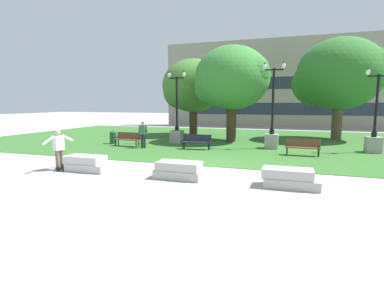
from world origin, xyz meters
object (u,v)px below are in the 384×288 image
object	(u,v)px
skateboard	(68,169)
lamp_post_right	(272,131)
person_bystander_near_lawn	(143,133)
concrete_block_center	(87,164)
park_bench_near_left	(303,146)
lamp_post_left	(177,129)
trash_bin	(113,137)
park_bench_far_left	(196,141)
concrete_block_left	(179,170)
park_bench_near_right	(128,138)
lamp_post_center	(374,135)
concrete_block_right	(290,178)
person_skateboarder	(59,147)

from	to	relation	value
skateboard	lamp_post_right	bearing A→B (deg)	50.06
lamp_post_right	person_bystander_near_lawn	distance (m)	8.09
concrete_block_center	park_bench_near_left	distance (m)	11.06
skateboard	lamp_post_left	world-z (taller)	lamp_post_left
trash_bin	park_bench_far_left	bearing A→B (deg)	-5.20
concrete_block_left	trash_bin	distance (m)	11.00
park_bench_near_right	lamp_post_center	xyz separation A→B (m)	(14.76, 2.18, 0.47)
concrete_block_left	lamp_post_right	xyz separation A→B (m)	(2.81, 8.86, 0.79)
person_bystander_near_lawn	concrete_block_left	bearing A→B (deg)	-52.90
skateboard	park_bench_near_right	xyz separation A→B (m)	(-1.39, 7.27, 0.45)
trash_bin	skateboard	bearing A→B (deg)	-69.47
lamp_post_left	lamp_post_center	bearing A→B (deg)	-1.43
park_bench_far_left	trash_bin	world-z (taller)	trash_bin
concrete_block_right	skateboard	size ratio (longest dim) A/B	1.81
concrete_block_center	park_bench_far_left	xyz separation A→B (m)	(2.58, 7.11, 0.23)
skateboard	person_bystander_near_lawn	distance (m)	6.92
concrete_block_center	lamp_post_right	size ratio (longest dim) A/B	0.36
person_skateboarder	park_bench_near_left	xyz separation A→B (m)	(9.95, 7.02, -0.44)
concrete_block_left	lamp_post_center	size ratio (longest dim) A/B	0.37
skateboard	park_bench_far_left	xyz separation A→B (m)	(3.33, 7.44, 0.45)
lamp_post_left	person_skateboarder	bearing A→B (deg)	-99.35
park_bench_near_right	concrete_block_center	bearing A→B (deg)	-72.87
park_bench_near_left	trash_bin	distance (m)	12.51
park_bench_near_left	skateboard	bearing A→B (deg)	-143.15
park_bench_near_left	park_bench_near_right	bearing A→B (deg)	179.12
concrete_block_left	trash_bin	world-z (taller)	trash_bin
trash_bin	lamp_post_right	bearing A→B (deg)	6.34
concrete_block_right	lamp_post_center	world-z (taller)	lamp_post_center
person_skateboarder	trash_bin	size ratio (longest dim) A/B	1.78
person_skateboarder	lamp_post_right	xyz separation A→B (m)	(8.17, 9.12, 0.12)
trash_bin	concrete_block_left	bearing A→B (deg)	-44.18
lamp_post_right	concrete_block_right	bearing A→B (deg)	-82.38
park_bench_near_right	person_bystander_near_lawn	bearing A→B (deg)	-16.85
concrete_block_center	person_bystander_near_lawn	bearing A→B (deg)	96.86
park_bench_near_left	person_bystander_near_lawn	bearing A→B (deg)	-178.53
trash_bin	person_bystander_near_lawn	distance (m)	3.21
park_bench_far_left	lamp_post_right	bearing A→B (deg)	21.96
skateboard	lamp_post_center	distance (m)	16.39
skateboard	trash_bin	bearing A→B (deg)	110.53
person_skateboarder	lamp_post_right	size ratio (longest dim) A/B	0.32
lamp_post_left	person_bystander_near_lawn	size ratio (longest dim) A/B	2.96
concrete_block_right	concrete_block_left	bearing A→B (deg)	-179.51
concrete_block_right	skateboard	world-z (taller)	concrete_block_right
park_bench_near_right	person_bystander_near_lawn	distance (m)	1.48
lamp_post_left	person_bystander_near_lawn	bearing A→B (deg)	-111.93
concrete_block_left	concrete_block_right	size ratio (longest dim) A/B	0.96
skateboard	park_bench_near_right	size ratio (longest dim) A/B	0.57
park_bench_far_left	lamp_post_right	size ratio (longest dim) A/B	0.34
skateboard	park_bench_near_left	bearing A→B (deg)	36.85
park_bench_near_right	concrete_block_right	bearing A→B (deg)	-33.85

